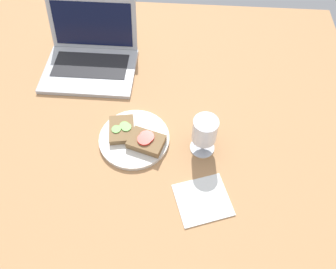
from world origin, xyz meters
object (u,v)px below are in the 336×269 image
at_px(laptop, 91,55).
at_px(plate, 134,139).
at_px(napkin, 203,200).
at_px(sandwich_with_cucumber, 122,129).
at_px(sandwich_with_tomato, 146,141).
at_px(wine_glass, 205,131).

bearing_deg(laptop, plate, -58.71).
relative_size(plate, napkin, 1.52).
distance_m(sandwich_with_cucumber, laptop, 0.34).
bearing_deg(sandwich_with_tomato, napkin, -43.43).
height_order(wine_glass, napkin, wine_glass).
relative_size(plate, sandwich_with_tomato, 1.81).
height_order(plate, napkin, plate).
xyz_separation_m(sandwich_with_cucumber, wine_glass, (0.25, -0.03, 0.06)).
xyz_separation_m(plate, wine_glass, (0.21, -0.01, 0.08)).
bearing_deg(laptop, napkin, -51.09).
xyz_separation_m(sandwich_with_cucumber, laptop, (-0.15, 0.30, 0.01)).
bearing_deg(wine_glass, sandwich_with_cucumber, 172.15).
distance_m(wine_glass, laptop, 0.52).
height_order(wine_glass, laptop, laptop).
height_order(plate, sandwich_with_cucumber, sandwich_with_cucumber).
xyz_separation_m(plate, sandwich_with_tomato, (0.04, -0.02, 0.02)).
height_order(sandwich_with_cucumber, wine_glass, wine_glass).
xyz_separation_m(sandwich_with_tomato, laptop, (-0.23, 0.34, 0.01)).
bearing_deg(napkin, wine_glass, 91.32).
xyz_separation_m(sandwich_with_tomato, sandwich_with_cucumber, (-0.08, 0.04, -0.00)).
relative_size(plate, sandwich_with_cucumber, 1.98).
distance_m(sandwich_with_tomato, wine_glass, 0.18).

